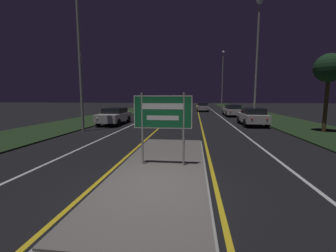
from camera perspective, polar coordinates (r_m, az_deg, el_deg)
The scene contains 20 objects.
ground_plane at distance 6.06m, azimuth -3.81°, elevation -15.76°, with size 160.00×160.00×0.00m, color black.
median_island at distance 7.75m, azimuth -1.31°, elevation -10.17°, with size 2.89×9.00×0.10m.
verge_left at distance 27.66m, azimuth -15.74°, elevation 2.32°, with size 5.00×100.00×0.08m.
verge_right at distance 26.94m, azimuth 24.98°, elevation 1.77°, with size 5.00×100.00×0.08m.
centre_line_yellow_left at distance 30.68m, azimuth 1.68°, elevation 3.01°, with size 0.12×70.00×0.01m.
centre_line_yellow_right at distance 30.57m, azimuth 7.79°, elevation 2.93°, with size 0.12×70.00×0.01m.
lane_line_white_left at distance 31.01m, azimuth -3.06°, elevation 3.05°, with size 0.12×70.00×0.01m.
lane_line_white_right at distance 30.73m, azimuth 12.59°, elevation 2.84°, with size 0.12×70.00×0.01m.
edge_line_white_left at distance 31.65m, azimuth -8.43°, elevation 3.07°, with size 0.10×70.00×0.01m.
edge_line_white_right at distance 31.18m, azimuth 18.09°, elevation 2.72°, with size 0.10×70.00×0.01m.
highway_sign at distance 7.40m, azimuth -1.36°, elevation 2.79°, with size 1.93×0.07×2.43m.
streetlight_left_near at distance 16.93m, azimuth -21.71°, elevation 19.69°, with size 0.47×0.47×10.16m.
streetlight_right_near at distance 23.19m, azimuth 21.84°, elevation 19.51°, with size 0.60×0.60×11.12m.
streetlight_right_far at distance 44.80m, azimuth 13.70°, elevation 12.64°, with size 0.48×0.48×10.90m.
car_receding_0 at distance 19.83m, azimuth 20.67°, elevation 2.32°, with size 1.88×4.18×1.46m.
car_receding_1 at distance 28.73m, azimuth 16.01°, elevation 3.88°, with size 1.95×4.73×1.40m.
car_receding_2 at distance 37.09m, azimuth 8.81°, elevation 4.82°, with size 1.85×4.18×1.38m.
car_approaching_0 at distance 20.03m, azimuth -13.46°, elevation 2.57°, with size 1.91×4.55×1.40m.
car_approaching_1 at distance 35.27m, azimuth -4.42°, elevation 4.73°, with size 1.95×4.23×1.33m.
roadside_palm_right at distance 18.05m, azimuth 35.73°, elevation 11.67°, with size 1.81×1.81×5.05m.
Camera 1 is at (1.03, -5.47, 2.39)m, focal length 24.00 mm.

